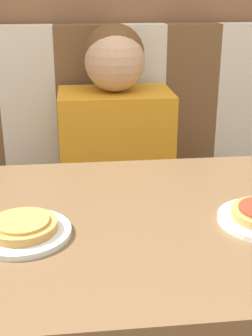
% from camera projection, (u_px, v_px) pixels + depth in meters
% --- Properties ---
extents(booth_seat, '(1.26, 0.51, 0.47)m').
position_uv_depth(booth_seat, '(117.00, 254.00, 1.86)').
color(booth_seat, '#382319').
rests_on(booth_seat, ground_plane).
extents(booth_backrest, '(1.26, 0.09, 0.63)m').
position_uv_depth(booth_backrest, '(111.00, 107.00, 1.85)').
color(booth_backrest, brown).
rests_on(booth_backrest, booth_seat).
extents(dining_table, '(0.85, 0.71, 0.75)m').
position_uv_depth(dining_table, '(142.00, 261.00, 1.08)').
color(dining_table, brown).
rests_on(dining_table, ground_plane).
extents(person, '(0.39, 0.26, 0.65)m').
position_uv_depth(person, '(115.00, 123.00, 1.66)').
color(person, orange).
rests_on(person, booth_seat).
extents(plate_left, '(0.20, 0.20, 0.01)m').
position_uv_depth(plate_left, '(23.00, 233.00, 0.96)').
color(plate_left, white).
rests_on(plate_left, dining_table).
extents(pizza_left, '(0.14, 0.14, 0.02)m').
position_uv_depth(pizza_left, '(22.00, 225.00, 0.95)').
color(pizza_left, '#C68E47').
rests_on(pizza_left, plate_left).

